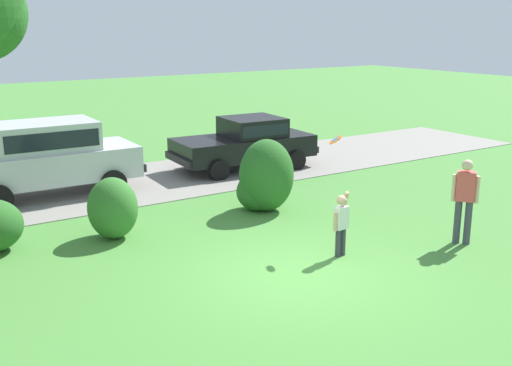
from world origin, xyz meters
TOP-DOWN VIEW (x-y plane):
  - ground_plane at (0.00, 0.00)m, footprint 80.00×80.00m
  - driveway_strip at (0.00, 7.64)m, footprint 28.00×4.40m
  - shrub_centre_left at (-2.02, 3.68)m, footprint 1.03×1.06m
  - shrub_centre at (1.68, 3.58)m, footprint 1.32×1.27m
  - parked_sedan at (3.66, 7.52)m, footprint 4.50×2.29m
  - parked_suv at (-2.24, 7.73)m, footprint 4.74×2.18m
  - child_thrower at (1.25, 0.32)m, footprint 0.44×0.29m
  - frisbee at (1.63, 1.01)m, footprint 0.30×0.27m
  - adult_onlooker at (3.77, -0.49)m, footprint 0.40×0.44m

SIDE VIEW (x-z plane):
  - ground_plane at x=0.00m, z-range 0.00..0.00m
  - driveway_strip at x=0.00m, z-range 0.00..0.02m
  - shrub_centre_left at x=-2.02m, z-range 0.00..1.29m
  - child_thrower at x=1.25m, z-range 0.07..1.36m
  - shrub_centre at x=1.68m, z-range -0.10..1.62m
  - parked_sedan at x=3.66m, z-range 0.07..1.63m
  - adult_onlooker at x=3.77m, z-range 0.11..1.85m
  - parked_suv at x=-2.24m, z-range 0.12..2.04m
  - frisbee at x=1.63m, z-range 2.01..2.23m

